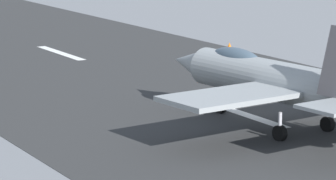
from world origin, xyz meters
The scene contains 4 objects.
ground_plane centered at (0.00, 0.00, 0.00)m, with size 400.00×400.00×0.00m, color slate.
runway_strip centered at (-0.02, 0.00, 0.01)m, with size 240.00×26.00×0.02m.
fighter_jet centered at (-3.20, 0.41, 2.48)m, with size 16.46×14.60×5.68m.
marker_cone_far centered at (20.48, -12.41, 0.28)m, with size 0.44×0.44×0.55m, color orange.
Camera 1 is at (-38.97, 27.23, 10.68)m, focal length 97.39 mm.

